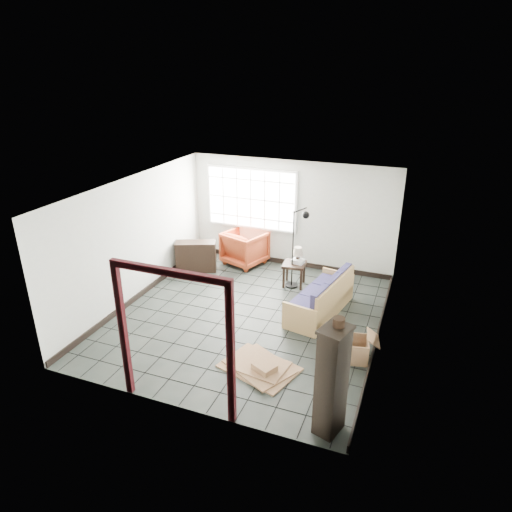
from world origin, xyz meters
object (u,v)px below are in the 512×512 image
at_px(futon_sofa, 323,300).
at_px(side_table, 294,267).
at_px(armchair, 245,246).
at_px(tall_shelf, 332,381).

xyz_separation_m(futon_sofa, side_table, (-0.89, 1.01, 0.14)).
bearing_deg(armchair, side_table, 172.81).
distance_m(futon_sofa, armchair, 2.95).
distance_m(armchair, side_table, 1.65).
distance_m(futon_sofa, tall_shelf, 3.22).
bearing_deg(armchair, tall_shelf, 142.41).
height_order(futon_sofa, side_table, futon_sofa).
relative_size(armchair, side_table, 1.74).
height_order(futon_sofa, tall_shelf, tall_shelf).
relative_size(futon_sofa, side_table, 3.65).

